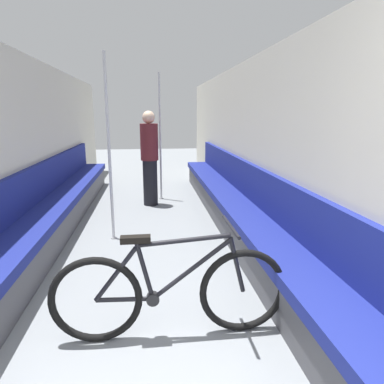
# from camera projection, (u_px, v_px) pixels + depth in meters

# --- Properties ---
(wall_left) EXTENTS (0.10, 10.92, 2.28)m
(wall_left) POSITION_uv_depth(u_px,v_px,m) (21.00, 149.00, 4.10)
(wall_left) COLOR beige
(wall_left) RESTS_ON ground
(wall_right) EXTENTS (0.10, 10.92, 2.28)m
(wall_right) POSITION_uv_depth(u_px,v_px,m) (258.00, 147.00, 4.45)
(wall_right) COLOR beige
(wall_right) RESTS_ON ground
(bench_seat_row_left) EXTENTS (0.48, 6.90, 0.92)m
(bench_seat_row_left) POSITION_uv_depth(u_px,v_px,m) (51.00, 214.00, 4.37)
(bench_seat_row_left) COLOR #4C4C51
(bench_seat_row_left) RESTS_ON ground
(bench_seat_row_right) EXTENTS (0.48, 6.90, 0.92)m
(bench_seat_row_right) POSITION_uv_depth(u_px,v_px,m) (235.00, 208.00, 4.66)
(bench_seat_row_right) COLOR #4C4C51
(bench_seat_row_right) RESTS_ON ground
(bicycle) EXTENTS (1.67, 0.46, 0.82)m
(bicycle) POSITION_uv_depth(u_px,v_px,m) (171.00, 292.00, 2.39)
(bicycle) COLOR black
(bicycle) RESTS_ON ground
(grab_pole_near) EXTENTS (0.08, 0.08, 2.26)m
(grab_pole_near) POSITION_uv_depth(u_px,v_px,m) (109.00, 152.00, 4.13)
(grab_pole_near) COLOR gray
(grab_pole_near) RESTS_ON ground
(grab_pole_far) EXTENTS (0.08, 0.08, 2.26)m
(grab_pole_far) POSITION_uv_depth(u_px,v_px,m) (160.00, 139.00, 6.15)
(grab_pole_far) COLOR gray
(grab_pole_far) RESTS_ON ground
(passenger_standing) EXTENTS (0.30, 0.30, 1.60)m
(passenger_standing) POSITION_uv_depth(u_px,v_px,m) (150.00, 158.00, 5.81)
(passenger_standing) COLOR black
(passenger_standing) RESTS_ON ground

